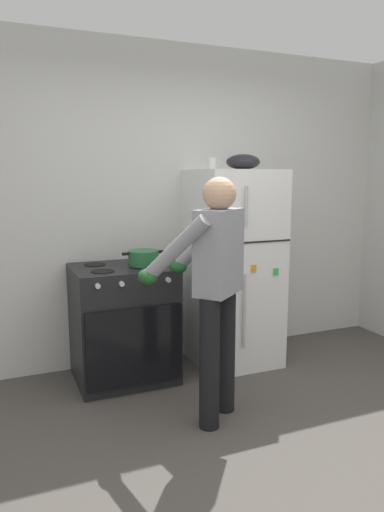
% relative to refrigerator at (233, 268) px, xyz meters
% --- Properties ---
extents(ground, '(8.00, 8.00, 0.00)m').
position_rel_refrigerator_xyz_m(ground, '(-0.44, -1.57, -0.83)').
color(ground, '#4C4742').
extents(kitchen_wall_back, '(6.00, 0.10, 2.70)m').
position_rel_refrigerator_xyz_m(kitchen_wall_back, '(-0.44, 0.38, 0.52)').
color(kitchen_wall_back, silver).
rests_on(kitchen_wall_back, ground).
extents(refrigerator, '(0.68, 0.72, 1.66)m').
position_rel_refrigerator_xyz_m(refrigerator, '(0.00, 0.00, 0.00)').
color(refrigerator, white).
rests_on(refrigerator, ground).
extents(stove_range, '(0.76, 0.67, 0.92)m').
position_rel_refrigerator_xyz_m(stove_range, '(-0.97, -0.01, -0.37)').
color(stove_range, black).
rests_on(stove_range, ground).
extents(person_cook, '(0.68, 0.72, 1.60)m').
position_rel_refrigerator_xyz_m(person_cook, '(-0.59, -0.85, 0.13)').
color(person_cook, black).
rests_on(person_cook, ground).
extents(red_pot, '(0.34, 0.24, 0.12)m').
position_rel_refrigerator_xyz_m(red_pot, '(-0.81, -0.05, 0.15)').
color(red_pot, '#236638').
rests_on(red_pot, stove_range).
extents(coffee_mug, '(0.11, 0.08, 0.10)m').
position_rel_refrigerator_xyz_m(coffee_mug, '(-0.18, 0.05, 0.88)').
color(coffee_mug, silver).
rests_on(coffee_mug, refrigerator).
extents(mixing_bowl, '(0.28, 0.28, 0.13)m').
position_rel_refrigerator_xyz_m(mixing_bowl, '(0.08, 0.00, 0.89)').
color(mixing_bowl, black).
rests_on(mixing_bowl, refrigerator).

